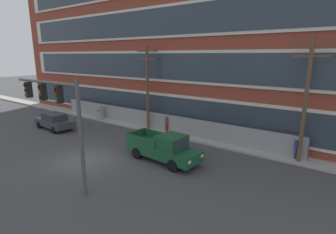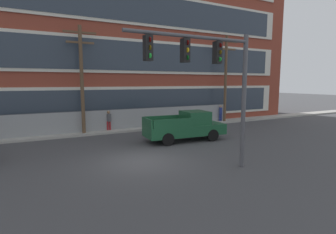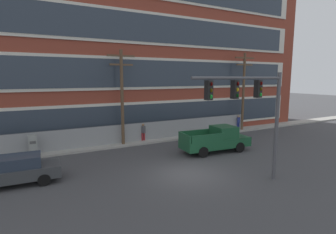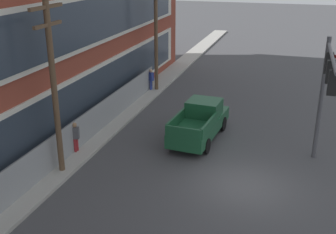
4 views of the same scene
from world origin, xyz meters
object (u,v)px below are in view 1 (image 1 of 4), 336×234
utility_pole_near_corner (147,85)px  pedestrian_by_fence (297,147)px  pickup_truck_dark_green (164,148)px  electrical_cabinet (100,113)px  traffic_signal_mast (58,108)px  pedestrian_near_cabinet (167,123)px  sedan_dark_grey (54,121)px  utility_pole_midblock (306,96)px

utility_pole_near_corner → pedestrian_by_fence: bearing=1.1°
pickup_truck_dark_green → electrical_cabinet: 13.45m
traffic_signal_mast → pedestrian_near_cabinet: size_ratio=3.53×
electrical_cabinet → pedestrian_near_cabinet: (8.71, 0.56, 0.14)m
electrical_cabinet → traffic_signal_mast: bearing=-47.2°
pedestrian_near_cabinet → pedestrian_by_fence: bearing=-0.4°
utility_pole_near_corner → pedestrian_near_cabinet: utility_pole_near_corner is taller
utility_pole_near_corner → pedestrian_by_fence: (13.04, 0.26, -3.41)m
sedan_dark_grey → utility_pole_near_corner: bearing=33.4°
sedan_dark_grey → pedestrian_near_cabinet: size_ratio=2.73×
electrical_cabinet → pedestrian_by_fence: bearing=1.4°
utility_pole_near_corner → electrical_cabinet: utility_pole_near_corner is taller
utility_pole_midblock → electrical_cabinet: bearing=-179.6°
utility_pole_midblock → electrical_cabinet: utility_pole_midblock is taller
pickup_truck_dark_green → pedestrian_near_cabinet: bearing=125.0°
electrical_cabinet → sedan_dark_grey: bearing=-101.0°
sedan_dark_grey → utility_pole_near_corner: 9.88m
pickup_truck_dark_green → electrical_cabinet: pickup_truck_dark_green is taller
sedan_dark_grey → pedestrian_by_fence: bearing=14.4°
electrical_cabinet → pedestrian_by_fence: 19.79m
traffic_signal_mast → sedan_dark_grey: size_ratio=1.29×
utility_pole_near_corner → utility_pole_midblock: size_ratio=0.96×
pickup_truck_dark_green → utility_pole_midblock: utility_pole_midblock is taller
utility_pole_midblock → pedestrian_near_cabinet: size_ratio=4.86×
pickup_truck_dark_green → utility_pole_midblock: (7.46, 5.03, 3.63)m
traffic_signal_mast → pedestrian_by_fence: traffic_signal_mast is taller
utility_pole_near_corner → pedestrian_near_cabinet: size_ratio=4.69×
utility_pole_midblock → pedestrian_by_fence: size_ratio=4.86×
pickup_truck_dark_green → electrical_cabinet: bearing=158.6°
utility_pole_near_corner → utility_pole_midblock: utility_pole_midblock is taller
utility_pole_near_corner → electrical_cabinet: bearing=-178.2°
utility_pole_midblock → traffic_signal_mast: bearing=-132.2°
traffic_signal_mast → pickup_truck_dark_green: bearing=67.3°
pickup_truck_dark_green → utility_pole_midblock: size_ratio=0.68×
utility_pole_near_corner → electrical_cabinet: (-6.74, -0.21, -3.54)m
sedan_dark_grey → pedestrian_by_fence: pedestrian_by_fence is taller
sedan_dark_grey → utility_pole_midblock: 21.84m
electrical_cabinet → utility_pole_midblock: bearing=0.4°
pickup_truck_dark_green → utility_pole_near_corner: utility_pole_near_corner is taller
electrical_cabinet → pedestrian_near_cabinet: 8.73m
utility_pole_midblock → electrical_cabinet: 20.33m
utility_pole_near_corner → pedestrian_near_cabinet: bearing=9.9°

